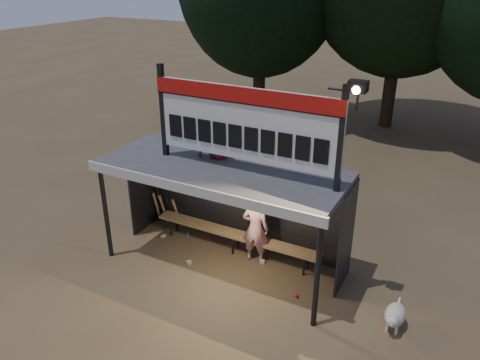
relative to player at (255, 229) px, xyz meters
name	(u,v)px	position (x,y,z in m)	size (l,w,h in m)	color
ground	(223,263)	(-0.55, -0.45, -0.80)	(80.00, 80.00, 0.00)	#4F3E27
player	(255,229)	(0.00, 0.00, 0.00)	(0.59, 0.38, 1.61)	white
child_a	(203,130)	(-1.17, -0.11, 2.08)	(0.55, 0.43, 1.13)	slate
child_b	(219,134)	(-0.82, -0.06, 2.03)	(0.51, 0.33, 1.03)	#B01B1D
dugout_shelter	(228,183)	(-0.55, -0.21, 1.04)	(5.10, 2.08, 2.32)	#424245
scoreboard_assembly	(247,122)	(0.01, -0.46, 2.52)	(4.10, 0.27, 1.99)	black
bench	(235,235)	(-0.55, 0.10, -0.37)	(4.00, 0.35, 0.48)	olive
dog	(395,316)	(3.15, -0.76, -0.52)	(0.36, 0.81, 0.49)	beige
bats	(167,209)	(-2.64, 0.37, -0.37)	(0.68, 0.35, 0.84)	#A2804B
litter	(215,253)	(-0.88, -0.23, -0.77)	(3.76, 1.22, 0.08)	#B2211E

